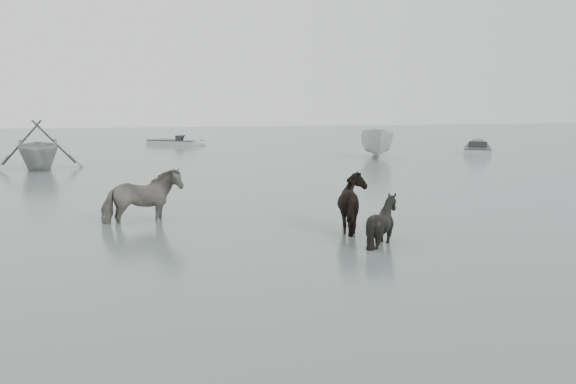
% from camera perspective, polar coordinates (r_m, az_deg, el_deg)
% --- Properties ---
extents(ground, '(140.00, 140.00, 0.00)m').
position_cam_1_polar(ground, '(15.56, -0.05, -3.99)').
color(ground, slate).
rests_on(ground, ground).
extents(pony_pinto, '(2.25, 1.35, 1.77)m').
position_cam_1_polar(pony_pinto, '(17.68, -12.89, 0.18)').
color(pony_pinto, black).
rests_on(pony_pinto, ground).
extents(pony_dark, '(1.64, 1.83, 1.63)m').
position_cam_1_polar(pony_dark, '(16.37, 6.22, -0.54)').
color(pony_dark, black).
rests_on(pony_dark, ground).
extents(pony_black, '(1.46, 1.33, 1.47)m').
position_cam_1_polar(pony_black, '(14.85, 8.41, -1.77)').
color(pony_black, black).
rests_on(pony_black, ground).
extents(rowboat_trail, '(4.70, 5.28, 2.54)m').
position_cam_1_polar(rowboat_trail, '(33.35, -21.31, 4.09)').
color(rowboat_trail, '#999C99').
rests_on(rowboat_trail, ground).
extents(boat_small, '(3.17, 5.17, 1.87)m').
position_cam_1_polar(boat_small, '(37.95, 7.94, 4.47)').
color(boat_small, beige).
rests_on(boat_small, ground).
extents(skiff_port, '(3.65, 4.64, 0.75)m').
position_cam_1_polar(skiff_port, '(42.08, 16.51, 3.79)').
color(skiff_port, '#979997').
rests_on(skiff_port, ground).
extents(skiff_mid, '(5.41, 4.74, 0.75)m').
position_cam_1_polar(skiff_mid, '(49.49, -10.05, 4.58)').
color(skiff_mid, '#9D9F9D').
rests_on(skiff_mid, ground).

